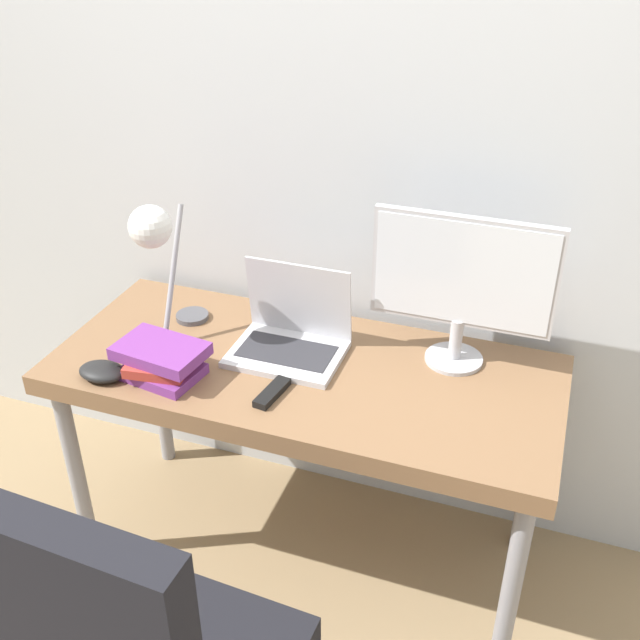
{
  "coord_description": "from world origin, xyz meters",
  "views": [
    {
      "loc": [
        0.63,
        -1.32,
        1.92
      ],
      "look_at": [
        0.06,
        0.28,
        0.91
      ],
      "focal_mm": 42.0,
      "sensor_mm": 36.0,
      "label": 1
    }
  ],
  "objects_px": {
    "desk_lamp": "(156,238)",
    "game_controller": "(102,371)",
    "book_stack": "(161,360)",
    "laptop": "(291,335)",
    "monitor": "(462,281)"
  },
  "relations": [
    {
      "from": "book_stack",
      "to": "desk_lamp",
      "type": "bearing_deg",
      "value": 114.27
    },
    {
      "from": "desk_lamp",
      "to": "book_stack",
      "type": "bearing_deg",
      "value": -65.73
    },
    {
      "from": "game_controller",
      "to": "book_stack",
      "type": "bearing_deg",
      "value": 23.76
    },
    {
      "from": "desk_lamp",
      "to": "game_controller",
      "type": "distance_m",
      "value": 0.39
    },
    {
      "from": "laptop",
      "to": "book_stack",
      "type": "relative_size",
      "value": 1.23
    },
    {
      "from": "monitor",
      "to": "laptop",
      "type": "bearing_deg",
      "value": -166.53
    },
    {
      "from": "laptop",
      "to": "monitor",
      "type": "bearing_deg",
      "value": 13.47
    },
    {
      "from": "desk_lamp",
      "to": "book_stack",
      "type": "height_order",
      "value": "desk_lamp"
    },
    {
      "from": "book_stack",
      "to": "monitor",
      "type": "bearing_deg",
      "value": 24.78
    },
    {
      "from": "desk_lamp",
      "to": "game_controller",
      "type": "xyz_separation_m",
      "value": [
        -0.08,
        -0.22,
        -0.32
      ]
    },
    {
      "from": "monitor",
      "to": "game_controller",
      "type": "distance_m",
      "value": 1.01
    },
    {
      "from": "laptop",
      "to": "desk_lamp",
      "type": "height_order",
      "value": "desk_lamp"
    },
    {
      "from": "desk_lamp",
      "to": "game_controller",
      "type": "height_order",
      "value": "desk_lamp"
    },
    {
      "from": "desk_lamp",
      "to": "game_controller",
      "type": "bearing_deg",
      "value": -110.74
    },
    {
      "from": "laptop",
      "to": "book_stack",
      "type": "distance_m",
      "value": 0.37
    }
  ]
}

